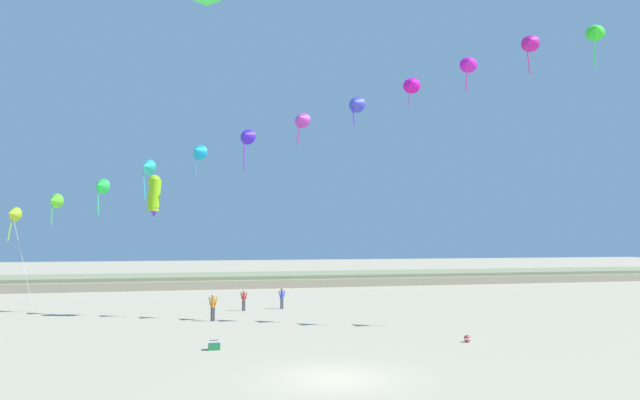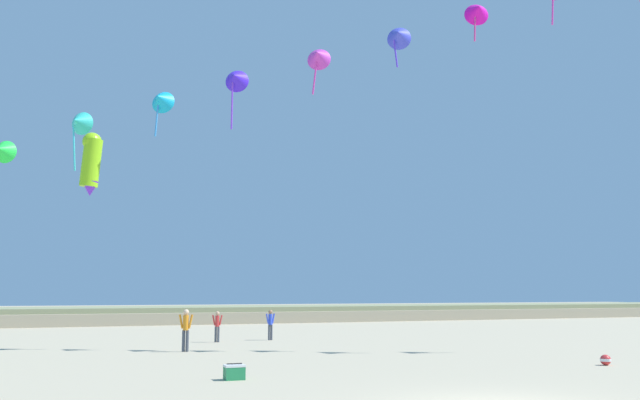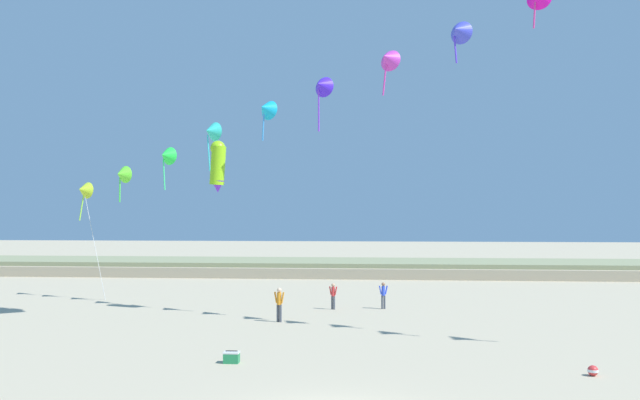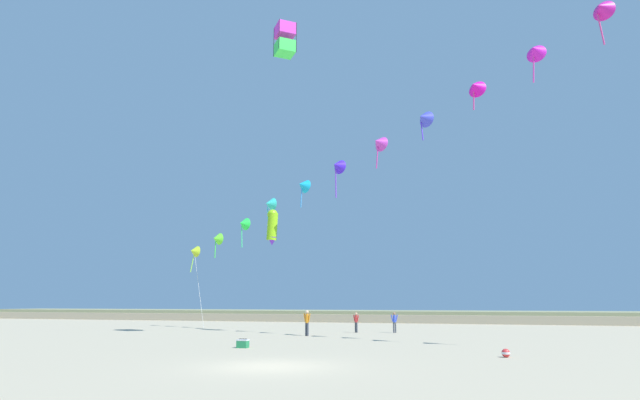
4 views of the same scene
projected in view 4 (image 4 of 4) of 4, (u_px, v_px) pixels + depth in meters
ground_plane at (270, 367)px, 18.29m from camera, size 240.00×240.00×0.00m
dune_ridge at (409, 316)px, 60.07m from camera, size 120.00×10.41×1.27m
person_near_left at (356, 321)px, 38.72m from camera, size 0.52×0.27×1.52m
person_near_right at (307, 321)px, 34.89m from camera, size 0.60×0.30×1.76m
person_mid_center at (394, 321)px, 38.33m from camera, size 0.55×0.21×1.55m
kite_banner_string at (357, 156)px, 36.01m from camera, size 37.78×18.83×18.44m
large_kite_low_lead at (285, 40)px, 36.25m from camera, size 1.86×1.86×2.31m
large_kite_mid_trail at (272, 226)px, 40.23m from camera, size 1.27×1.22×2.93m
beach_cooler at (243, 344)px, 25.78m from camera, size 0.58×0.41×0.46m
beach_ball at (506, 353)px, 21.36m from camera, size 0.36×0.36×0.36m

